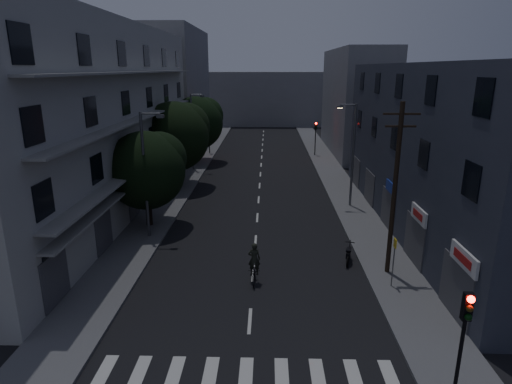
{
  "coord_description": "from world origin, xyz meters",
  "views": [
    {
      "loc": [
        0.72,
        -14.44,
        10.69
      ],
      "look_at": [
        0.0,
        12.0,
        3.0
      ],
      "focal_mm": 30.0,
      "sensor_mm": 36.0,
      "label": 1
    }
  ],
  "objects_px": {
    "bus_stop_sign": "(394,254)",
    "motorcycle": "(349,255)",
    "utility_pole": "(395,187)",
    "traffic_signal_near": "(465,328)",
    "cyclist": "(254,269)"
  },
  "relations": [
    {
      "from": "traffic_signal_near",
      "to": "cyclist",
      "type": "bearing_deg",
      "value": 128.15
    },
    {
      "from": "utility_pole",
      "to": "bus_stop_sign",
      "type": "relative_size",
      "value": 3.56
    },
    {
      "from": "bus_stop_sign",
      "to": "motorcycle",
      "type": "distance_m",
      "value": 3.65
    },
    {
      "from": "traffic_signal_near",
      "to": "cyclist",
      "type": "relative_size",
      "value": 1.88
    },
    {
      "from": "motorcycle",
      "to": "cyclist",
      "type": "height_order",
      "value": "cyclist"
    },
    {
      "from": "bus_stop_sign",
      "to": "cyclist",
      "type": "distance_m",
      "value": 7.03
    },
    {
      "from": "motorcycle",
      "to": "utility_pole",
      "type": "bearing_deg",
      "value": -21.2
    },
    {
      "from": "traffic_signal_near",
      "to": "utility_pole",
      "type": "distance_m",
      "value": 9.79
    },
    {
      "from": "traffic_signal_near",
      "to": "utility_pole",
      "type": "height_order",
      "value": "utility_pole"
    },
    {
      "from": "traffic_signal_near",
      "to": "bus_stop_sign",
      "type": "height_order",
      "value": "traffic_signal_near"
    },
    {
      "from": "bus_stop_sign",
      "to": "motorcycle",
      "type": "bearing_deg",
      "value": 118.86
    },
    {
      "from": "utility_pole",
      "to": "cyclist",
      "type": "bearing_deg",
      "value": -171.1
    },
    {
      "from": "traffic_signal_near",
      "to": "motorcycle",
      "type": "relative_size",
      "value": 2.31
    },
    {
      "from": "bus_stop_sign",
      "to": "cyclist",
      "type": "bearing_deg",
      "value": 176.16
    },
    {
      "from": "cyclist",
      "to": "utility_pole",
      "type": "bearing_deg",
      "value": 8.62
    }
  ]
}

